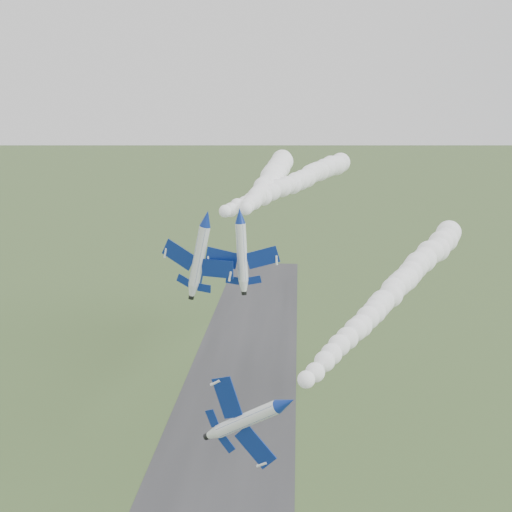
{
  "coord_description": "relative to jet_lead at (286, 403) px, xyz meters",
  "views": [
    {
      "loc": [
        11.63,
        -51.29,
        56.39
      ],
      "look_at": [
        6.44,
        19.05,
        38.56
      ],
      "focal_mm": 40.0,
      "sensor_mm": 36.0,
      "label": 1
    }
  ],
  "objects": [
    {
      "name": "smoke_trail_jet_lead",
      "position": [
        16.12,
        33.68,
        1.68
      ],
      "size": [
        30.52,
        65.39,
        4.66
      ],
      "primitive_type": null,
      "rotation": [
        0.0,
        0.0,
        -0.39
      ],
      "color": "white"
    },
    {
      "name": "jet_pair_left",
      "position": [
        -11.25,
        25.65,
        12.55
      ],
      "size": [
        10.68,
        12.71,
        3.8
      ],
      "rotation": [
        0.0,
        0.23,
        -0.31
      ],
      "color": "white"
    },
    {
      "name": "runway",
      "position": [
        -10.85,
        33.45,
        -30.2
      ],
      "size": [
        24.0,
        260.0,
        0.04
      ],
      "primitive_type": "cube",
      "color": "#303033",
      "rests_on": "ground"
    },
    {
      "name": "smoke_trail_jet_pair_right",
      "position": [
        -4.55,
        59.25,
        13.89
      ],
      "size": [
        9.52,
        61.86,
        4.94
      ],
      "primitive_type": null,
      "rotation": [
        0.0,
        0.0,
        -0.07
      ],
      "color": "white"
    },
    {
      "name": "jet_pair_right",
      "position": [
        -6.79,
        25.65,
        13.0
      ],
      "size": [
        10.0,
        11.96,
        2.96
      ],
      "rotation": [
        0.0,
        -0.05,
        -0.07
      ],
      "color": "white"
    },
    {
      "name": "smoke_trail_jet_pair_left",
      "position": [
        0.63,
        62.43,
        13.31
      ],
      "size": [
        26.21,
        68.63,
        4.78
      ],
      "primitive_type": null,
      "rotation": [
        0.0,
        0.0,
        -0.31
      ],
      "color": "white"
    },
    {
      "name": "jet_lead",
      "position": [
        0.0,
        0.0,
        0.0
      ],
      "size": [
        6.46,
        11.34,
        8.08
      ],
      "rotation": [
        0.0,
        0.98,
        -0.39
      ],
      "color": "white"
    }
  ]
}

